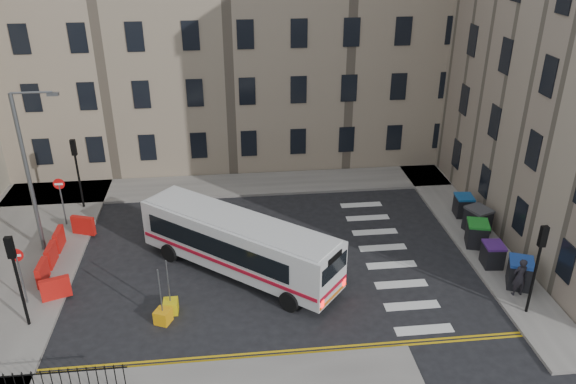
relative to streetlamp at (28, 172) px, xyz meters
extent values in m
plane|color=black|center=(13.00, -2.00, -4.34)|extent=(120.00, 120.00, 0.00)
cube|color=slate|center=(7.00, 6.60, -4.26)|extent=(36.00, 3.20, 0.15)
cube|color=slate|center=(22.00, 2.00, -4.26)|extent=(2.40, 26.00, 0.15)
cube|color=slate|center=(-1.00, -1.00, -4.26)|extent=(6.00, 22.00, 0.15)
cube|color=gray|center=(6.00, 13.50, 3.66)|extent=(38.00, 10.50, 16.00)
cylinder|color=black|center=(21.60, -7.50, -2.59)|extent=(0.12, 0.12, 3.20)
cube|color=black|center=(21.60, -7.50, -0.54)|extent=(0.28, 0.22, 0.90)
cylinder|color=black|center=(1.00, 4.50, -2.59)|extent=(0.12, 0.12, 3.20)
cube|color=black|center=(1.00, 4.50, -0.54)|extent=(0.28, 0.22, 0.90)
cylinder|color=black|center=(1.00, -6.00, -2.59)|extent=(0.12, 0.12, 3.20)
cube|color=black|center=(1.00, -6.00, -0.54)|extent=(0.28, 0.22, 0.90)
cylinder|color=#595B5E|center=(0.00, 0.00, -0.19)|extent=(0.20, 0.20, 8.00)
cube|color=#595B5E|center=(0.00, 0.00, 3.88)|extent=(0.50, 0.22, 0.14)
cylinder|color=#595B5E|center=(0.50, 2.50, -2.99)|extent=(0.08, 0.08, 2.40)
cube|color=red|center=(0.50, 2.50, -1.49)|extent=(0.60, 0.04, 0.60)
cylinder|color=#595B5E|center=(0.50, -4.50, -2.99)|extent=(0.08, 0.08, 2.40)
cube|color=red|center=(0.50, -4.50, -1.49)|extent=(0.60, 0.04, 0.60)
cube|color=red|center=(0.80, -3.00, -3.69)|extent=(0.25, 1.25, 1.00)
cube|color=red|center=(0.80, -1.50, -3.69)|extent=(0.25, 1.25, 1.00)
cube|color=red|center=(0.80, 0.00, -3.69)|extent=(0.25, 1.25, 1.00)
cube|color=red|center=(1.70, 1.30, -3.69)|extent=(1.26, 0.66, 1.00)
cube|color=red|center=(1.70, -4.30, -3.69)|extent=(1.26, 0.66, 1.00)
cube|color=black|center=(1.75, -10.20, -3.07)|extent=(7.80, 0.04, 0.04)
cube|color=silver|center=(9.69, -2.93, -2.73)|extent=(9.21, 8.29, 2.30)
cube|color=black|center=(8.59, -3.52, -2.54)|extent=(6.22, 5.27, 0.92)
cube|color=black|center=(10.09, -1.75, -2.54)|extent=(6.22, 5.27, 0.92)
cube|color=black|center=(5.82, 0.34, -2.50)|extent=(1.35, 1.58, 1.01)
cube|color=black|center=(13.56, -6.21, -2.27)|extent=(1.35, 1.58, 0.74)
cube|color=#A70E21|center=(8.94, -3.82, -3.28)|extent=(7.61, 6.44, 0.17)
cube|color=#A70E21|center=(10.44, -2.04, -3.28)|extent=(7.61, 6.44, 0.17)
cube|color=#FF0C0C|center=(12.97, -6.92, -3.51)|extent=(0.17, 0.19, 0.37)
cube|color=#FF0C0C|center=(14.16, -5.51, -3.51)|extent=(0.17, 0.19, 0.37)
cylinder|color=black|center=(6.35, -1.61, -3.88)|extent=(0.87, 0.79, 0.92)
cylinder|color=black|center=(7.83, 0.14, -3.88)|extent=(0.87, 0.79, 0.92)
cylinder|color=black|center=(11.69, -6.13, -3.88)|extent=(0.87, 0.79, 0.92)
cylinder|color=black|center=(13.17, -4.37, -3.88)|extent=(0.87, 0.79, 0.92)
cube|color=black|center=(22.13, -5.66, -3.59)|extent=(1.35, 1.43, 1.19)
cube|color=#1B4098|center=(22.13, -5.66, -2.94)|extent=(1.42, 1.50, 0.12)
cube|color=black|center=(21.66, -3.95, -3.66)|extent=(0.96, 1.08, 1.05)
cube|color=#421C69|center=(21.66, -3.95, -3.09)|extent=(1.01, 1.13, 0.11)
cube|color=black|center=(21.67, -2.08, -3.60)|extent=(1.24, 1.35, 1.17)
cube|color=#1C7F24|center=(21.67, -2.08, -2.95)|extent=(1.31, 1.41, 0.12)
cube|color=black|center=(22.29, -0.73, -3.58)|extent=(1.35, 1.44, 1.21)
cube|color=#38383A|center=(22.29, -0.73, -2.91)|extent=(1.42, 1.51, 0.13)
cube|color=black|center=(22.26, 1.08, -3.65)|extent=(0.99, 1.11, 1.07)
cube|color=navy|center=(22.26, 1.08, -3.06)|extent=(1.04, 1.16, 0.11)
imported|color=black|center=(21.74, -6.32, -3.28)|extent=(0.69, 0.47, 1.81)
cube|color=orange|center=(6.43, -6.31, -4.04)|extent=(0.79, 0.79, 0.60)
cube|color=#DCC10C|center=(6.70, -5.68, -4.04)|extent=(0.60, 0.60, 0.60)
camera|label=1|loc=(9.46, -25.33, 10.67)|focal=35.00mm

